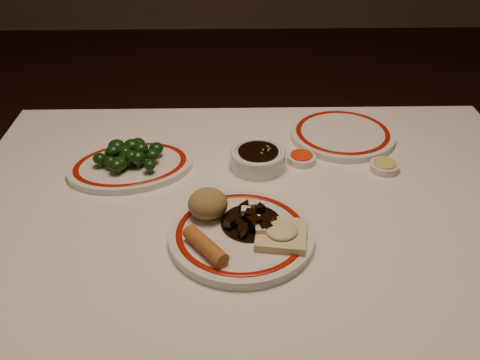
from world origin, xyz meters
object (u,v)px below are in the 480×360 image
Objects in this scene: main_plate at (241,235)px; spring_roll at (205,246)px; dining_table at (256,244)px; broccoli_pile at (129,154)px; soy_bowl at (258,159)px; fried_wonton at (281,233)px; rice_mound at (208,204)px; stirfry_heap at (253,220)px; broccoli_plate at (131,166)px.

spring_roll reaches higher than main_plate.
broccoli_pile is at bearing 151.20° from dining_table.
soy_bowl is at bearing 86.66° from dining_table.
fried_wonton is at bearing -72.19° from dining_table.
main_plate is at bearing 3.97° from spring_roll.
rice_mound is 0.51× the size of broccoli_pile.
fried_wonton reaches higher than dining_table.
spring_roll is (-0.00, -0.10, -0.01)m from rice_mound.
stirfry_heap reaches higher than soy_bowl.
broccoli_pile reaches higher than broccoli_plate.
broccoli_pile is at bearing 138.99° from stirfry_heap.
dining_table is 3.92× the size of main_plate.
spring_roll is 0.85× the size of soy_bowl.
main_plate is 3.05× the size of spring_roll.
spring_roll is at bearing -122.69° from dining_table.
soy_bowl is (0.01, 0.15, 0.11)m from dining_table.
broccoli_pile is (-0.18, 0.19, -0.01)m from rice_mound.
stirfry_heap is at bearing -95.28° from soy_bowl.
dining_table is 11.96× the size of spring_roll.
dining_table is 0.14m from stirfry_heap.
soy_bowl is at bearing 84.72° from stirfry_heap.
stirfry_heap is 0.34m from broccoli_plate.
broccoli_plate is (-0.30, 0.26, -0.02)m from fried_wonton.
fried_wonton is at bearing -27.99° from rice_mound.
rice_mound is 0.62× the size of soy_bowl.
broccoli_plate is at bearing -179.20° from soy_bowl.
spring_roll is at bearing -59.54° from broccoli_pile.
fried_wonton is 0.32× the size of broccoli_plate.
spring_roll reaches higher than fried_wonton.
fried_wonton and soy_bowl have the same top height.
soy_bowl reaches higher than main_plate.
broccoli_pile is at bearing 132.39° from rice_mound.
fried_wonton is 0.40m from broccoli_plate.
main_plate is 0.25m from soy_bowl.
stirfry_heap is 0.77× the size of broccoli_pile.
main_plate is 0.34m from broccoli_pile.
broccoli_pile is (-0.24, 0.24, 0.03)m from main_plate.
broccoli_plate is at bearing 151.20° from dining_table.
spring_roll is at bearing -90.76° from rice_mound.
rice_mound is 0.74× the size of fried_wonton.
stirfry_heap is (-0.05, 0.04, 0.00)m from fried_wonton.
spring_roll is at bearing -109.14° from soy_bowl.
fried_wonton is 0.06m from stirfry_heap.
broccoli_pile is (-0.27, 0.15, 0.13)m from dining_table.
fried_wonton is (0.04, -0.11, 0.12)m from dining_table.
stirfry_heap reaches higher than main_plate.
main_plate is 3.05× the size of fried_wonton.
spring_roll is 0.34m from broccoli_pile.
rice_mound is at bearing -47.61° from broccoli_pile.
dining_table is at bearing -28.80° from broccoli_pile.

